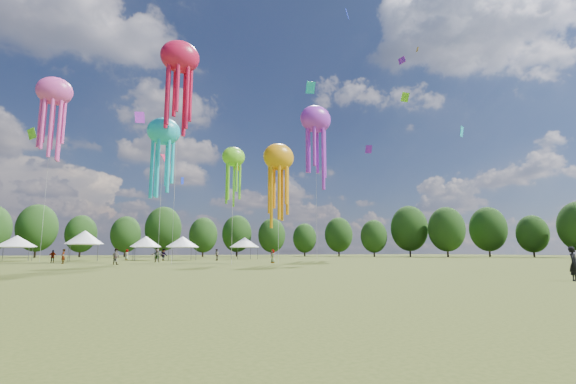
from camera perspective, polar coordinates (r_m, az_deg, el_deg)
name	(u,v)px	position (r m, az deg, el deg)	size (l,w,h in m)	color
ground	(393,285)	(17.44, 14.66, -12.61)	(300.00, 300.00, 0.00)	#384416
observer_main	(574,264)	(23.24, 35.42, -8.27)	(0.58, 0.38, 1.59)	black
spectator_near	(116,257)	(46.03, -23.18, -8.40)	(0.81, 0.63, 1.66)	gray
spectators_far	(162,255)	(59.26, -17.36, -8.51)	(24.84, 26.87, 1.81)	gray
festival_tents	(141,241)	(67.97, -20.05, -6.51)	(40.06, 10.30, 4.43)	#47474C
show_kites	(232,127)	(61.59, -7.89, 9.15)	(47.80, 26.14, 28.49)	#1AC4E0
small_kites	(200,58)	(63.53, -12.28, 17.97)	(82.13, 57.71, 46.72)	#1AC4E0
treeline	(143,222)	(76.43, -19.82, -4.02)	(201.57, 95.24, 13.43)	#38281C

